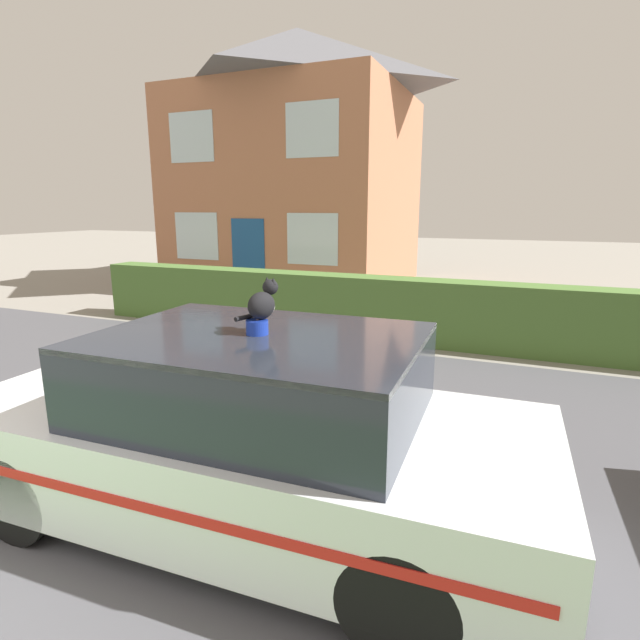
{
  "coord_description": "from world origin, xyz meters",
  "views": [
    {
      "loc": [
        3.22,
        -0.23,
        2.4
      ],
      "look_at": [
        0.92,
        5.25,
        1.05
      ],
      "focal_mm": 28.0,
      "sensor_mm": 36.0,
      "label": 1
    }
  ],
  "objects": [
    {
      "name": "cat",
      "position": [
        1.49,
        2.85,
        1.73
      ],
      "size": [
        0.25,
        0.3,
        0.29
      ],
      "rotation": [
        0.0,
        0.0,
        1.32
      ],
      "color": "black",
      "rests_on": "police_car"
    },
    {
      "name": "garden_hedge",
      "position": [
        1.32,
        8.47,
        0.58
      ],
      "size": [
        13.35,
        0.63,
        1.16
      ],
      "primitive_type": "cube",
      "color": "#4C7233",
      "rests_on": "ground"
    },
    {
      "name": "house_left",
      "position": [
        -3.68,
        14.47,
        3.85
      ],
      "size": [
        6.77,
        6.26,
        7.56
      ],
      "color": "#A86B4C",
      "rests_on": "ground"
    },
    {
      "name": "police_car",
      "position": [
        1.36,
        2.78,
        0.74
      ],
      "size": [
        4.56,
        2.0,
        1.6
      ],
      "rotation": [
        0.0,
        0.0,
        3.18
      ],
      "color": "black",
      "rests_on": "road_strip"
    },
    {
      "name": "road_strip",
      "position": [
        0.0,
        4.47,
        0.01
      ],
      "size": [
        28.0,
        6.5,
        0.01
      ],
      "primitive_type": "cube",
      "color": "#4C4C51",
      "rests_on": "ground"
    }
  ]
}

